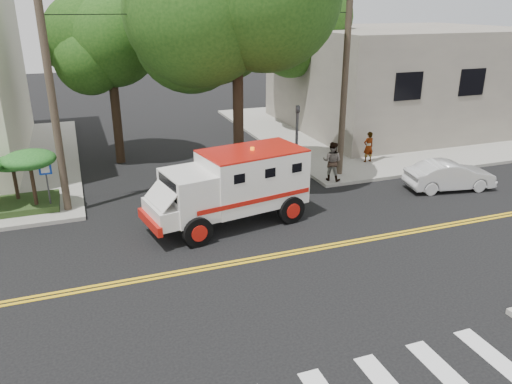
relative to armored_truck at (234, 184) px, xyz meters
name	(u,v)px	position (x,y,z in m)	size (l,w,h in m)	color
ground	(259,259)	(-0.14, -2.92, -1.51)	(100.00, 100.00, 0.00)	black
sidewalk_ne	(382,128)	(13.36, 10.58, -1.44)	(17.00, 17.00, 0.15)	gray
building_right	(402,77)	(14.86, 11.08, 1.64)	(14.00, 12.00, 6.00)	slate
utility_pole_left	(52,96)	(-5.74, 3.08, 2.99)	(0.28, 0.28, 9.00)	#382D23
utility_pole_right	(345,78)	(6.16, 3.28, 2.99)	(0.28, 0.28, 9.00)	#382D23
tree_main	(250,13)	(1.80, 3.29, 5.69)	(6.08, 5.70, 9.85)	black
tree_left	(117,45)	(-2.82, 8.87, 4.22)	(4.48, 4.20, 7.70)	black
tree_right	(305,29)	(8.71, 12.85, 4.58)	(4.80, 4.50, 8.20)	black
traffic_signal	(297,138)	(3.66, 2.68, 0.71)	(0.15, 0.18, 3.60)	#3F3F42
accessibility_sign	(47,180)	(-6.34, 3.26, -0.15)	(0.45, 0.10, 2.02)	#3F3F42
palm_planter	(10,173)	(-7.58, 3.71, 0.13)	(3.52, 2.63, 2.36)	#1E3314
armored_truck	(234,184)	(0.00, 0.00, 0.00)	(6.12, 3.19, 2.66)	silver
parked_sedan	(450,176)	(9.77, 0.15, -0.89)	(1.32, 3.77, 1.24)	#BBBBBB
pedestrian_a	(368,147)	(8.38, 4.42, -0.60)	(0.56, 0.36, 1.52)	gray
pedestrian_b	(332,161)	(5.36, 2.58, -0.49)	(0.85, 0.66, 1.75)	gray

